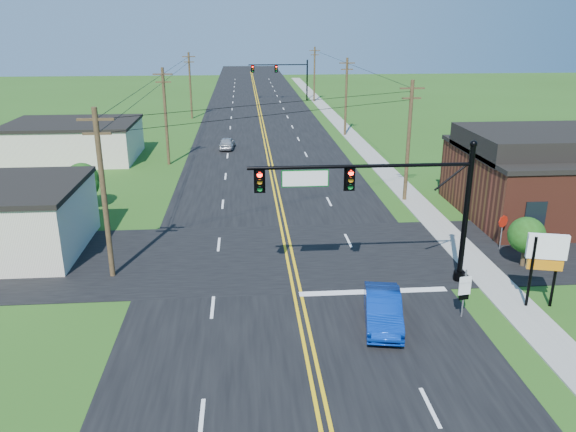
{
  "coord_description": "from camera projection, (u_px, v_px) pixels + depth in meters",
  "views": [
    {
      "loc": [
        -2.31,
        -18.02,
        12.91
      ],
      "look_at": [
        -0.07,
        10.0,
        3.15
      ],
      "focal_mm": 35.0,
      "sensor_mm": 36.0,
      "label": 1
    }
  ],
  "objects": [
    {
      "name": "utility_pole_left_b",
      "position": [
        166.0,
        115.0,
        52.07
      ],
      "size": [
        1.8,
        0.28,
        9.0
      ],
      "color": "#342717",
      "rests_on": "ground"
    },
    {
      "name": "utility_pole_right_b",
      "position": [
        346.0,
        95.0,
        65.76
      ],
      "size": [
        1.8,
        0.28,
        9.0
      ],
      "color": "#342717",
      "rests_on": "ground"
    },
    {
      "name": "utility_pole_right_c",
      "position": [
        314.0,
        73.0,
        94.01
      ],
      "size": [
        1.8,
        0.28,
        9.0
      ],
      "color": "#342717",
      "rests_on": "ground"
    },
    {
      "name": "distant_car",
      "position": [
        227.0,
        143.0,
        59.84
      ],
      "size": [
        1.8,
        3.8,
        1.26
      ],
      "primitive_type": "imported",
      "rotation": [
        0.0,
        0.0,
        3.06
      ],
      "color": "#AAABAF",
      "rests_on": "ground"
    },
    {
      "name": "pylon_sign",
      "position": [
        546.0,
        255.0,
        25.99
      ],
      "size": [
        1.8,
        0.69,
        3.69
      ],
      "rotation": [
        0.0,
        0.0,
        -0.25
      ],
      "color": "black",
      "rests_on": "ground"
    },
    {
      "name": "stop_sign",
      "position": [
        503.0,
        225.0,
        33.16
      ],
      "size": [
        0.7,
        0.36,
        2.14
      ],
      "rotation": [
        0.0,
        0.0,
        0.44
      ],
      "color": "slate",
      "rests_on": "ground"
    },
    {
      "name": "utility_pole_left_c",
      "position": [
        190.0,
        84.0,
        77.5
      ],
      "size": [
        1.8,
        0.28,
        9.0
      ],
      "color": "#342717",
      "rests_on": "ground"
    },
    {
      "name": "utility_pole_left_a",
      "position": [
        104.0,
        192.0,
        28.53
      ],
      "size": [
        1.8,
        0.28,
        9.0
      ],
      "color": "#342717",
      "rests_on": "ground"
    },
    {
      "name": "tree_left",
      "position": [
        82.0,
        180.0,
        40.33
      ],
      "size": [
        2.4,
        2.4,
        3.37
      ],
      "color": "#342717",
      "rests_on": "ground"
    },
    {
      "name": "blue_car",
      "position": [
        383.0,
        310.0,
        25.0
      ],
      "size": [
        2.3,
        4.65,
        1.46
      ],
      "primitive_type": "imported",
      "rotation": [
        0.0,
        0.0,
        -0.17
      ],
      "color": "#062C97",
      "rests_on": "ground"
    },
    {
      "name": "road_cross",
      "position": [
        287.0,
        255.0,
        32.67
      ],
      "size": [
        70.0,
        10.0,
        0.04
      ],
      "primitive_type": "cube",
      "color": "black",
      "rests_on": "ground"
    },
    {
      "name": "brick_building",
      "position": [
        566.0,
        182.0,
        39.05
      ],
      "size": [
        14.2,
        11.2,
        4.7
      ],
      "color": "#5B271A",
      "rests_on": "ground"
    },
    {
      "name": "utility_pole_right_a",
      "position": [
        409.0,
        139.0,
        41.28
      ],
      "size": [
        1.8,
        0.28,
        9.0
      ],
      "color": "#342717",
      "rests_on": "ground"
    },
    {
      "name": "ground",
      "position": [
        311.0,
        380.0,
        21.37
      ],
      "size": [
        260.0,
        260.0,
        0.0
      ],
      "primitive_type": "plane",
      "color": "#274E16",
      "rests_on": "ground"
    },
    {
      "name": "road_main",
      "position": [
        263.0,
        133.0,
        68.45
      ],
      "size": [
        16.0,
        220.0,
        0.04
      ],
      "primitive_type": "cube",
      "color": "black",
      "rests_on": "ground"
    },
    {
      "name": "shrub_corner",
      "position": [
        527.0,
        235.0,
        30.69
      ],
      "size": [
        2.0,
        2.0,
        2.86
      ],
      "color": "#342717",
      "rests_on": "ground"
    },
    {
      "name": "signal_mast_far",
      "position": [
        282.0,
        74.0,
        95.55
      ],
      "size": [
        10.98,
        0.6,
        7.48
      ],
      "color": "black",
      "rests_on": "ground"
    },
    {
      "name": "sidewalk",
      "position": [
        364.0,
        149.0,
        59.82
      ],
      "size": [
        2.0,
        160.0,
        0.08
      ],
      "primitive_type": "cube",
      "color": "gray",
      "rests_on": "ground"
    },
    {
      "name": "signal_mast_main",
      "position": [
        380.0,
        196.0,
        27.67
      ],
      "size": [
        11.3,
        0.6,
        7.48
      ],
      "color": "black",
      "rests_on": "ground"
    },
    {
      "name": "tree_right_back",
      "position": [
        467.0,
        154.0,
        46.21
      ],
      "size": [
        3.0,
        3.0,
        4.1
      ],
      "color": "#342717",
      "rests_on": "ground"
    },
    {
      "name": "route_sign",
      "position": [
        464.0,
        290.0,
        25.43
      ],
      "size": [
        0.6,
        0.13,
        2.39
      ],
      "rotation": [
        0.0,
        0.0,
        0.14
      ],
      "color": "slate",
      "rests_on": "ground"
    },
    {
      "name": "cream_bldg_far",
      "position": [
        74.0,
        140.0,
        55.12
      ],
      "size": [
        12.2,
        9.2,
        3.7
      ],
      "color": "silver",
      "rests_on": "ground"
    }
  ]
}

